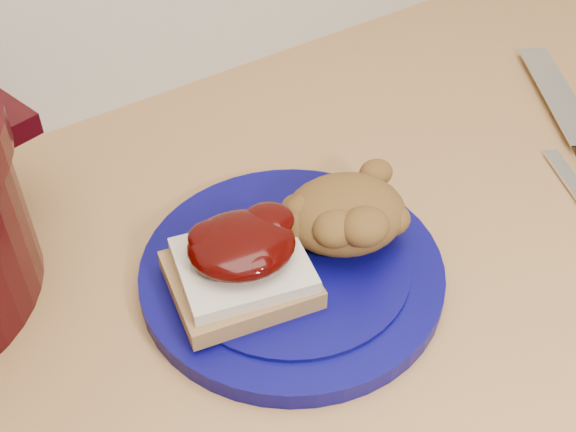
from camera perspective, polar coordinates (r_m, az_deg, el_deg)
plate at (r=0.59m, az=0.30°, el=-4.45°), size 0.31×0.31×0.02m
sandwich at (r=0.55m, az=-3.71°, el=-3.74°), size 0.12×0.11×0.05m
stuffing_mound at (r=0.59m, az=4.53°, el=0.19°), size 0.12×0.11×0.05m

